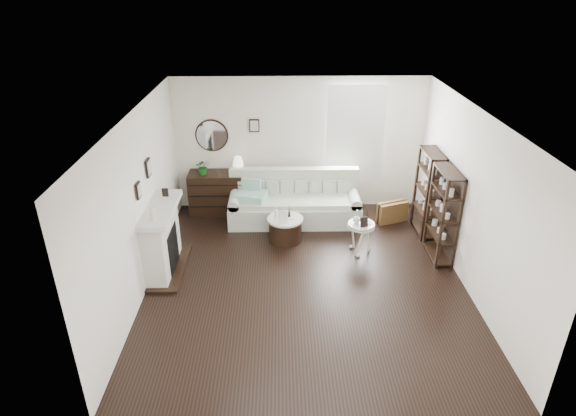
{
  "coord_description": "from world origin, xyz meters",
  "views": [
    {
      "loc": [
        -0.4,
        -6.49,
        4.46
      ],
      "look_at": [
        -0.27,
        0.8,
        0.88
      ],
      "focal_mm": 30.0,
      "sensor_mm": 36.0,
      "label": 1
    }
  ],
  "objects_px": {
    "dresser": "(221,192)",
    "pedestal_table": "(361,226)",
    "drum_table": "(285,229)",
    "sofa": "(294,204)"
  },
  "relations": [
    {
      "from": "sofa",
      "to": "dresser",
      "type": "distance_m",
      "value": 1.53
    },
    {
      "from": "dresser",
      "to": "pedestal_table",
      "type": "relative_size",
      "value": 2.23
    },
    {
      "from": "dresser",
      "to": "pedestal_table",
      "type": "bearing_deg",
      "value": -32.68
    },
    {
      "from": "pedestal_table",
      "to": "dresser",
      "type": "bearing_deg",
      "value": 147.32
    },
    {
      "from": "drum_table",
      "to": "pedestal_table",
      "type": "bearing_deg",
      "value": -18.66
    },
    {
      "from": "dresser",
      "to": "pedestal_table",
      "type": "distance_m",
      "value": 3.09
    },
    {
      "from": "drum_table",
      "to": "pedestal_table",
      "type": "relative_size",
      "value": 1.15
    },
    {
      "from": "dresser",
      "to": "drum_table",
      "type": "relative_size",
      "value": 1.95
    },
    {
      "from": "dresser",
      "to": "drum_table",
      "type": "height_order",
      "value": "dresser"
    },
    {
      "from": "sofa",
      "to": "pedestal_table",
      "type": "xyz_separation_m",
      "value": [
        1.12,
        -1.28,
        0.19
      ]
    }
  ]
}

